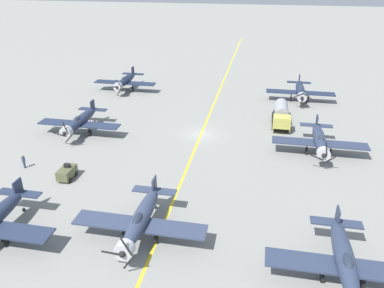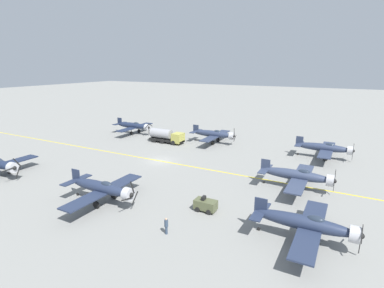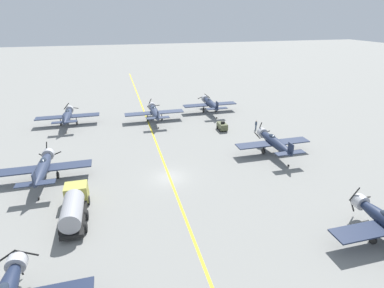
% 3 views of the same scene
% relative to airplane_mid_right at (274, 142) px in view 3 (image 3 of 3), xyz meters
% --- Properties ---
extents(ground_plane, '(400.00, 400.00, 0.00)m').
position_rel_airplane_mid_right_xyz_m(ground_plane, '(-17.27, -3.25, -2.01)').
color(ground_plane, gray).
extents(taxiway_stripe, '(0.30, 160.00, 0.01)m').
position_rel_airplane_mid_right_xyz_m(taxiway_stripe, '(-17.27, -3.25, -2.01)').
color(taxiway_stripe, yellow).
rests_on(taxiway_stripe, ground).
extents(airplane_mid_right, '(12.00, 9.98, 3.74)m').
position_rel_airplane_mid_right_xyz_m(airplane_mid_right, '(0.00, 0.00, 0.00)').
color(airplane_mid_right, '#242E47').
rests_on(airplane_mid_right, ground).
extents(airplane_far_right, '(12.00, 9.98, 3.65)m').
position_rel_airplane_mid_right_xyz_m(airplane_far_right, '(-2.88, 23.40, 0.00)').
color(airplane_far_right, '#252F49').
rests_on(airplane_far_right, ground).
extents(airplane_far_left, '(12.00, 9.98, 3.65)m').
position_rel_airplane_mid_right_xyz_m(airplane_far_left, '(-32.78, 22.37, -0.00)').
color(airplane_far_left, '#2D3750').
rests_on(airplane_far_left, ground).
extents(airplane_mid_left, '(12.00, 9.98, 3.79)m').
position_rel_airplane_mid_right_xyz_m(airplane_mid_left, '(-33.34, 0.05, 0.00)').
color(airplane_mid_left, '#2B354F').
rests_on(airplane_mid_left, ground).
extents(airplane_far_center, '(12.00, 9.98, 3.65)m').
position_rel_airplane_mid_right_xyz_m(airplane_far_center, '(-15.82, 20.44, -0.00)').
color(airplane_far_center, '#323C56').
rests_on(airplane_far_center, ground).
extents(fuel_tanker, '(2.68, 8.00, 2.98)m').
position_rel_airplane_mid_right_xyz_m(fuel_tanker, '(-28.74, -9.30, -0.50)').
color(fuel_tanker, black).
rests_on(fuel_tanker, ground).
extents(tow_tractor, '(1.57, 2.60, 1.79)m').
position_rel_airplane_mid_right_xyz_m(tow_tractor, '(-4.15, 12.10, -1.22)').
color(tow_tractor, '#515638').
rests_on(tow_tractor, ground).
extents(ground_crew_walking, '(0.39, 0.39, 1.78)m').
position_rel_airplane_mid_right_xyz_m(ground_crew_walking, '(2.22, 10.77, -1.04)').
color(ground_crew_walking, '#334256').
rests_on(ground_crew_walking, ground).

